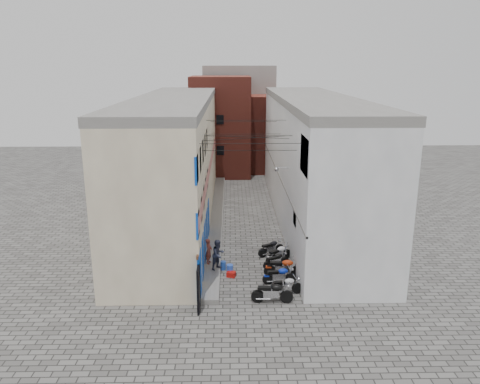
{
  "coord_description": "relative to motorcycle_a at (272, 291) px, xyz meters",
  "views": [
    {
      "loc": [
        -0.99,
        -20.27,
        11.22
      ],
      "look_at": [
        -0.39,
        9.57,
        3.0
      ],
      "focal_mm": 35.0,
      "sensor_mm": 36.0,
      "label": 1
    }
  ],
  "objects": [
    {
      "name": "far_shopfront",
      "position": [
        -0.98,
        25.03,
        0.61
      ],
      "size": [
        2.0,
        0.3,
        2.4
      ],
      "primitive_type": "cube",
      "color": "black",
      "rests_on": "ground"
    },
    {
      "name": "motorcycle_c",
      "position": [
        0.56,
        2.0,
        -0.07
      ],
      "size": [
        1.86,
        0.75,
        1.05
      ],
      "primitive_type": null,
      "rotation": [
        0.0,
        0.0,
        -1.47
      ],
      "color": "#0B24A8",
      "rests_on": "ground"
    },
    {
      "name": "water_jug_far",
      "position": [
        -2.43,
        3.82,
        -0.34
      ],
      "size": [
        0.41,
        0.41,
        0.5
      ],
      "primitive_type": "cylinder",
      "rotation": [
        0.0,
        0.0,
        -0.37
      ],
      "color": "blue",
      "rests_on": "ground"
    },
    {
      "name": "overhead_wires",
      "position": [
        -0.98,
        7.47,
        6.53
      ],
      "size": [
        5.8,
        13.02,
        1.32
      ],
      "color": "black",
      "rests_on": "ground"
    },
    {
      "name": "motorcycle_e",
      "position": [
        0.58,
        4.02,
        -0.1
      ],
      "size": [
        1.74,
        1.29,
        0.98
      ],
      "primitive_type": null,
      "rotation": [
        0.0,
        0.0,
        -1.07
      ],
      "color": "black",
      "rests_on": "ground"
    },
    {
      "name": "water_jug_near",
      "position": [
        -2.06,
        3.19,
        -0.31
      ],
      "size": [
        0.42,
        0.42,
        0.57
      ],
      "primitive_type": "cylinder",
      "rotation": [
        0.0,
        0.0,
        0.16
      ],
      "color": "blue",
      "rests_on": "ground"
    },
    {
      "name": "motorcycle_f",
      "position": [
        0.79,
        4.84,
        -0.04
      ],
      "size": [
        1.86,
        1.65,
        1.1
      ],
      "primitive_type": null,
      "rotation": [
        0.0,
        0.0,
        -0.9
      ],
      "color": "silver",
      "rests_on": "ground"
    },
    {
      "name": "plinth",
      "position": [
        -3.03,
        12.83,
        -0.47
      ],
      "size": [
        0.9,
        26.0,
        0.25
      ],
      "primitive_type": "cube",
      "color": "slate",
      "rests_on": "ground"
    },
    {
      "name": "motorcycle_g",
      "position": [
        0.44,
        5.84,
        -0.06
      ],
      "size": [
        1.85,
        1.43,
        1.05
      ],
      "primitive_type": null,
      "rotation": [
        0.0,
        0.0,
        -1.03
      ],
      "color": "black",
      "rests_on": "ground"
    },
    {
      "name": "motorcycle_b",
      "position": [
        0.75,
        0.82,
        -0.07
      ],
      "size": [
        1.86,
        0.85,
        1.04
      ],
      "primitive_type": null,
      "rotation": [
        0.0,
        0.0,
        -1.41
      ],
      "color": "#B3B2B7",
      "rests_on": "ground"
    },
    {
      "name": "red_crate",
      "position": [
        -1.98,
        2.89,
        -0.45
      ],
      "size": [
        0.53,
        0.45,
        0.29
      ],
      "primitive_type": "cube",
      "rotation": [
        0.0,
        0.0,
        -0.28
      ],
      "color": "#B6120D",
      "rests_on": "ground"
    },
    {
      "name": "building_right",
      "position": [
        4.02,
        12.83,
        3.91
      ],
      "size": [
        5.94,
        26.0,
        9.0
      ],
      "color": "silver",
      "rests_on": "ground"
    },
    {
      "name": "building_far_brick_left",
      "position": [
        -2.98,
        27.83,
        4.41
      ],
      "size": [
        6.0,
        6.0,
        10.0
      ],
      "primitive_type": "cube",
      "color": "maroon",
      "rests_on": "ground"
    },
    {
      "name": "motorcycle_a",
      "position": [
        0.0,
        0.0,
        0.0
      ],
      "size": [
        2.07,
        0.76,
        1.18
      ],
      "primitive_type": null,
      "rotation": [
        0.0,
        0.0,
        -1.63
      ],
      "color": "black",
      "rests_on": "ground"
    },
    {
      "name": "person_b",
      "position": [
        -2.68,
        3.4,
        0.51
      ],
      "size": [
        1.04,
        1.04,
        1.7
      ],
      "primitive_type": "imported",
      "rotation": [
        0.0,
        0.0,
        0.81
      ],
      "color": "#2F3447",
      "rests_on": "plinth"
    },
    {
      "name": "building_far_concrete",
      "position": [
        -0.98,
        33.83,
        4.91
      ],
      "size": [
        8.0,
        5.0,
        11.0
      ],
      "primitive_type": "cube",
      "color": "slate",
      "rests_on": "ground"
    },
    {
      "name": "person_a",
      "position": [
        -3.24,
        4.17,
        0.39
      ],
      "size": [
        0.47,
        0.6,
        1.47
      ],
      "primitive_type": "imported",
      "rotation": [
        0.0,
        0.0,
        1.34
      ],
      "color": "brown",
      "rests_on": "plinth"
    },
    {
      "name": "motorcycle_d",
      "position": [
        0.85,
        2.81,
        0.02
      ],
      "size": [
        2.15,
        0.82,
        1.22
      ],
      "primitive_type": null,
      "rotation": [
        0.0,
        0.0,
        -1.64
      ],
      "color": "#A52B0B",
      "rests_on": "ground"
    },
    {
      "name": "ground",
      "position": [
        -0.98,
        -0.17,
        -0.59
      ],
      "size": [
        90.0,
        90.0,
        0.0
      ],
      "primitive_type": "plane",
      "color": "#514F4C",
      "rests_on": "ground"
    },
    {
      "name": "building_far_brick_right",
      "position": [
        2.02,
        29.83,
        3.41
      ],
      "size": [
        5.0,
        6.0,
        8.0
      ],
      "primitive_type": "cube",
      "color": "maroon",
      "rests_on": "ground"
    },
    {
      "name": "building_left",
      "position": [
        -5.96,
        12.78,
        3.91
      ],
      "size": [
        5.1,
        27.0,
        9.0
      ],
      "color": "#BCAB8E",
      "rests_on": "ground"
    }
  ]
}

